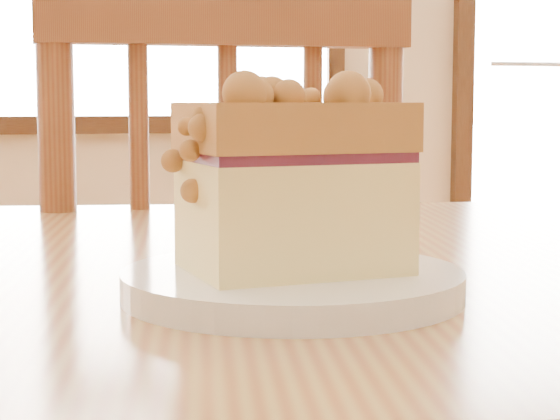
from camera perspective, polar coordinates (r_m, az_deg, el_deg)
name	(u,v)px	position (r m, az deg, el deg)	size (l,w,h in m)	color
entry_door	(554,36)	(5.14, 15.87, 9.87)	(1.08, 0.06, 2.29)	white
cafe_table_main	(328,394)	(0.75, 2.87, -10.79)	(1.24, 0.93, 0.75)	#A67E40
cafe_chair_main	(206,381)	(1.27, -4.41, -10.04)	(0.45, 0.45, 1.00)	brown
plate	(292,285)	(0.57, 0.74, -4.44)	(0.20, 0.20, 0.02)	white
cake_slice	(291,177)	(0.56, 0.64, 1.94)	(0.13, 0.11, 0.12)	#FFE290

